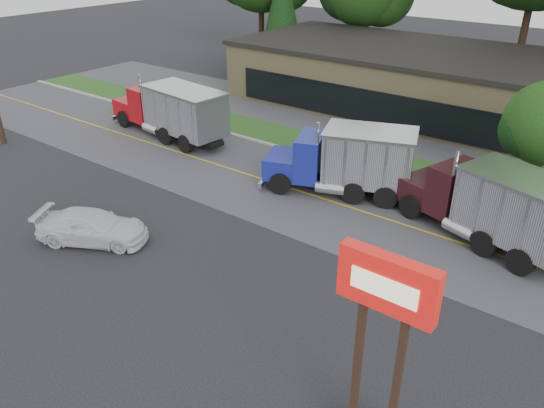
{
  "coord_description": "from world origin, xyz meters",
  "views": [
    {
      "loc": [
        14.01,
        -11.11,
        11.82
      ],
      "look_at": [
        2.35,
        4.28,
        1.8
      ],
      "focal_mm": 35.0,
      "sensor_mm": 36.0,
      "label": 1
    }
  ],
  "objects_px": {
    "bilo_sign": "(374,397)",
    "dump_truck_red": "(172,110)",
    "dump_truck_blue": "(348,159)",
    "rally_car": "(92,227)",
    "dump_truck_maroon": "(494,203)"
  },
  "relations": [
    {
      "from": "bilo_sign",
      "to": "dump_truck_red",
      "type": "distance_m",
      "value": 24.68
    },
    {
      "from": "dump_truck_blue",
      "to": "rally_car",
      "type": "bearing_deg",
      "value": 39.49
    },
    {
      "from": "dump_truck_blue",
      "to": "dump_truck_maroon",
      "type": "xyz_separation_m",
      "value": [
        7.19,
        -0.47,
        0.0
      ]
    },
    {
      "from": "dump_truck_red",
      "to": "dump_truck_maroon",
      "type": "distance_m",
      "value": 19.97
    },
    {
      "from": "rally_car",
      "to": "dump_truck_blue",
      "type": "bearing_deg",
      "value": -59.16
    },
    {
      "from": "bilo_sign",
      "to": "dump_truck_maroon",
      "type": "distance_m",
      "value": 12.4
    },
    {
      "from": "dump_truck_maroon",
      "to": "rally_car",
      "type": "bearing_deg",
      "value": 55.06
    },
    {
      "from": "bilo_sign",
      "to": "rally_car",
      "type": "xyz_separation_m",
      "value": [
        -14.24,
        2.25,
        -1.34
      ]
    },
    {
      "from": "dump_truck_red",
      "to": "dump_truck_blue",
      "type": "xyz_separation_m",
      "value": [
        12.76,
        -0.36,
        -0.01
      ]
    },
    {
      "from": "dump_truck_maroon",
      "to": "rally_car",
      "type": "distance_m",
      "value": 16.78
    },
    {
      "from": "dump_truck_red",
      "to": "bilo_sign",
      "type": "bearing_deg",
      "value": 154.41
    },
    {
      "from": "bilo_sign",
      "to": "rally_car",
      "type": "distance_m",
      "value": 14.48
    },
    {
      "from": "bilo_sign",
      "to": "dump_truck_red",
      "type": "relative_size",
      "value": 0.62
    },
    {
      "from": "bilo_sign",
      "to": "dump_truck_maroon",
      "type": "relative_size",
      "value": 0.74
    },
    {
      "from": "dump_truck_red",
      "to": "dump_truck_blue",
      "type": "distance_m",
      "value": 12.77
    }
  ]
}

